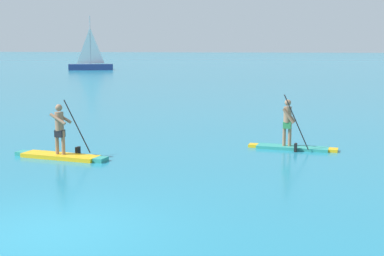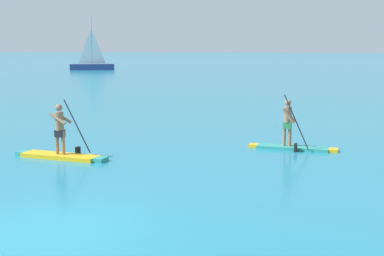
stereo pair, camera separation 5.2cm
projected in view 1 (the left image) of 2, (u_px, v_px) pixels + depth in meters
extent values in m
plane|color=teal|center=(49.00, 230.00, 10.17)|extent=(440.00, 440.00, 0.00)
cube|color=yellow|center=(60.00, 156.00, 16.57)|extent=(2.58, 1.10, 0.13)
cube|color=teal|center=(101.00, 160.00, 16.09)|extent=(0.39, 0.51, 0.13)
cube|color=teal|center=(23.00, 153.00, 17.06)|extent=(0.38, 0.44, 0.13)
cylinder|color=#997051|center=(63.00, 143.00, 16.46)|extent=(0.11, 0.11, 0.74)
cylinder|color=#997051|center=(57.00, 142.00, 16.54)|extent=(0.11, 0.11, 0.74)
cube|color=black|center=(60.00, 133.00, 16.46)|extent=(0.30, 0.26, 0.22)
cylinder|color=#997051|center=(59.00, 121.00, 16.40)|extent=(0.26, 0.26, 0.57)
sphere|color=#997051|center=(59.00, 108.00, 16.34)|extent=(0.21, 0.21, 0.21)
cylinder|color=#997051|center=(63.00, 118.00, 16.51)|extent=(0.56, 0.20, 0.35)
cylinder|color=#997051|center=(58.00, 119.00, 16.23)|extent=(0.56, 0.20, 0.35)
cylinder|color=black|center=(77.00, 126.00, 16.71)|extent=(0.90, 0.20, 1.64)
cube|color=black|center=(78.00, 152.00, 16.83)|extent=(0.12, 0.21, 0.32)
cube|color=teal|center=(292.00, 148.00, 18.01)|extent=(2.43, 0.96, 0.10)
cube|color=yellow|center=(333.00, 150.00, 17.60)|extent=(0.36, 0.48, 0.10)
cube|color=yellow|center=(253.00, 145.00, 18.43)|extent=(0.35, 0.41, 0.10)
cylinder|color=#997051|center=(290.00, 134.00, 17.98)|extent=(0.11, 0.11, 0.80)
cylinder|color=#997051|center=(284.00, 134.00, 18.03)|extent=(0.11, 0.11, 0.80)
cube|color=#338C4C|center=(287.00, 125.00, 17.96)|extent=(0.29, 0.26, 0.22)
cylinder|color=#997051|center=(288.00, 115.00, 17.90)|extent=(0.26, 0.26, 0.53)
sphere|color=#997051|center=(288.00, 103.00, 17.84)|extent=(0.21, 0.21, 0.21)
cylinder|color=#997051|center=(290.00, 115.00, 18.03)|extent=(0.42, 0.14, 0.53)
cylinder|color=#997051|center=(288.00, 116.00, 17.75)|extent=(0.42, 0.14, 0.53)
cylinder|color=black|center=(296.00, 122.00, 17.44)|extent=(0.84, 0.16, 1.79)
cube|color=black|center=(296.00, 148.00, 17.57)|extent=(0.11, 0.21, 0.32)
cube|color=navy|center=(91.00, 67.00, 72.77)|extent=(6.01, 2.93, 0.81)
cylinder|color=#B2B2B7|center=(90.00, 40.00, 72.21)|extent=(0.12, 0.12, 6.42)
pyramid|color=white|center=(90.00, 45.00, 72.31)|extent=(2.29, 1.47, 4.83)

